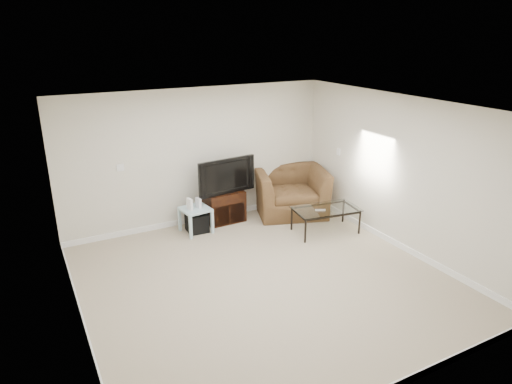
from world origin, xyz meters
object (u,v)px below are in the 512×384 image
tv_stand (224,206)px  television (224,175)px  coffee_table (325,220)px  side_table (196,220)px  subwoofer (197,223)px  recliner (291,184)px

tv_stand → television: television is taller
tv_stand → television: size_ratio=0.67×
tv_stand → coffee_table: tv_stand is taller
television → side_table: television is taller
subwoofer → coffee_table: 2.31m
television → recliner: bearing=-15.0°
tv_stand → coffee_table: 1.92m
tv_stand → side_table: bearing=-162.1°
subwoofer → coffee_table: size_ratio=0.31×
television → subwoofer: size_ratio=3.01×
side_table → recliner: size_ratio=0.35×
subwoofer → recliner: recliner is taller
side_table → coffee_table: size_ratio=0.42×
side_table → subwoofer: bearing=40.4°
television → coffee_table: television is taller
subwoofer → recliner: bearing=-0.7°
side_table → subwoofer: size_ratio=1.35×
recliner → tv_stand: bearing=-170.7°
recliner → coffee_table: (0.06, -1.09, -0.37)m
coffee_table → television: bearing=137.3°
recliner → subwoofer: bearing=-161.6°
subwoofer → television: bearing=15.8°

